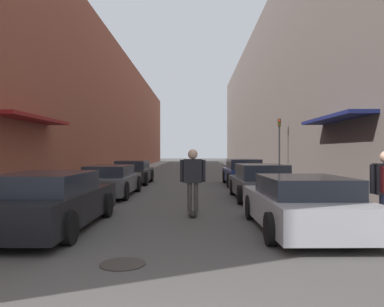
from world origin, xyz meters
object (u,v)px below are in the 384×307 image
(skateboarder, at_px, (193,175))
(parked_car_right_1, at_px, (260,182))
(parked_car_right_2, at_px, (243,173))
(traffic_light, at_px, (279,142))
(parked_car_left_2, at_px, (133,172))
(manhole_cover, at_px, (123,264))
(parked_car_right_0, at_px, (302,204))
(parked_car_left_1, at_px, (111,181))
(parked_car_left_0, at_px, (49,201))

(skateboarder, bearing_deg, parked_car_right_1, 55.61)
(parked_car_right_2, xyz_separation_m, traffic_light, (2.29, 1.88, 1.62))
(parked_car_left_2, xyz_separation_m, manhole_cover, (2.31, -14.49, -0.61))
(parked_car_right_1, bearing_deg, parked_car_left_2, 131.11)
(parked_car_right_2, xyz_separation_m, manhole_cover, (-3.53, -13.57, -0.65))
(parked_car_right_2, distance_m, traffic_light, 3.37)
(manhole_cover, bearing_deg, parked_car_right_0, 35.74)
(parked_car_right_2, relative_size, skateboarder, 2.56)
(parked_car_left_2, xyz_separation_m, parked_car_right_1, (5.76, -6.60, 0.00))
(parked_car_left_2, xyz_separation_m, traffic_light, (8.12, 0.97, 1.66))
(parked_car_right_1, bearing_deg, parked_car_left_1, 169.72)
(parked_car_left_0, xyz_separation_m, parked_car_left_2, (-0.13, 11.87, -0.01))
(parked_car_left_0, relative_size, parked_car_right_1, 1.07)
(parked_car_left_1, distance_m, skateboarder, 5.64)
(manhole_cover, bearing_deg, skateboarder, 76.61)
(parked_car_right_0, xyz_separation_m, skateboarder, (-2.42, 1.86, 0.52))
(skateboarder, xyz_separation_m, traffic_light, (4.78, 11.11, 1.16))
(traffic_light, bearing_deg, parked_car_left_2, -173.20)
(parked_car_left_0, xyz_separation_m, parked_car_right_1, (5.63, 5.26, -0.01))
(parked_car_left_1, bearing_deg, parked_car_left_0, -89.49)
(parked_car_left_1, relative_size, skateboarder, 2.61)
(skateboarder, height_order, manhole_cover, skateboarder)
(parked_car_right_2, bearing_deg, skateboarder, -105.14)
(skateboarder, height_order, traffic_light, traffic_light)
(manhole_cover, bearing_deg, parked_car_right_2, 75.42)
(skateboarder, distance_m, manhole_cover, 4.60)
(parked_car_left_1, bearing_deg, parked_car_left_2, 90.76)
(parked_car_right_0, bearing_deg, skateboarder, 142.34)
(parked_car_left_1, xyz_separation_m, parked_car_right_1, (5.69, -1.03, 0.02))
(parked_car_left_1, distance_m, manhole_cover, 9.21)
(parked_car_left_0, distance_m, parked_car_right_2, 12.35)
(parked_car_left_0, relative_size, parked_car_left_2, 1.20)
(parked_car_left_1, height_order, parked_car_left_2, parked_car_left_2)
(skateboarder, bearing_deg, parked_car_left_0, -151.78)
(parked_car_left_1, distance_m, parked_car_right_1, 5.78)
(parked_car_left_1, relative_size, parked_car_right_0, 1.08)
(traffic_light, bearing_deg, parked_car_right_2, -140.54)
(skateboarder, bearing_deg, traffic_light, 66.71)
(parked_car_left_2, height_order, skateboarder, skateboarder)
(parked_car_right_0, distance_m, manhole_cover, 4.29)
(parked_car_right_0, xyz_separation_m, parked_car_right_2, (0.08, 11.09, 0.06))
(parked_car_left_1, xyz_separation_m, manhole_cover, (2.23, -8.92, -0.59))
(parked_car_left_1, bearing_deg, manhole_cover, -75.94)
(parked_car_left_0, distance_m, parked_car_left_2, 11.87)
(parked_car_left_1, height_order, manhole_cover, parked_car_left_1)
(parked_car_right_1, relative_size, manhole_cover, 6.38)
(parked_car_left_0, relative_size, traffic_light, 1.38)
(parked_car_right_2, bearing_deg, parked_car_right_0, -90.42)
(parked_car_left_1, bearing_deg, parked_car_right_0, -48.55)
(parked_car_right_2, bearing_deg, parked_car_left_1, -141.05)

